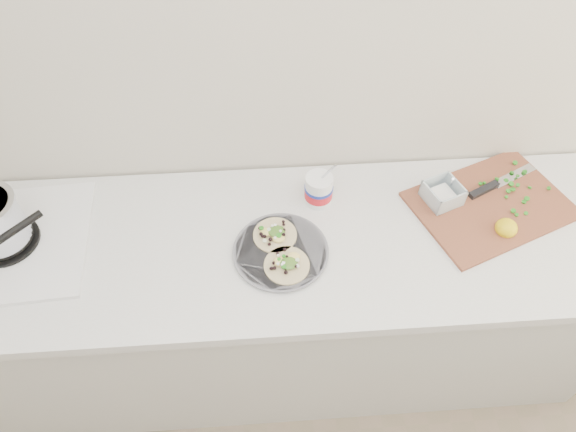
{
  "coord_description": "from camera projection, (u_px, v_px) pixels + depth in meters",
  "views": [
    {
      "loc": [
        -0.06,
        0.44,
        2.24
      ],
      "look_at": [
        0.02,
        1.47,
        0.96
      ],
      "focal_mm": 32.0,
      "sensor_mm": 36.0,
      "label": 1
    }
  ],
  "objects": [
    {
      "name": "taco_plate",
      "position": [
        281.0,
        250.0,
        1.61
      ],
      "size": [
        0.3,
        0.3,
        0.04
      ],
      "rotation": [
        0.0,
        0.0,
        -0.02
      ],
      "color": "slate",
      "rests_on": "counter"
    },
    {
      "name": "tub",
      "position": [
        320.0,
        188.0,
        1.71
      ],
      "size": [
        0.1,
        0.1,
        0.21
      ],
      "rotation": [
        0.0,
        0.0,
        0.43
      ],
      "color": "white",
      "rests_on": "counter"
    },
    {
      "name": "counter",
      "position": [
        285.0,
        305.0,
        2.01
      ],
      "size": [
        2.44,
        0.66,
        0.9
      ],
      "color": "beige",
      "rests_on": "ground"
    },
    {
      "name": "cutboard",
      "position": [
        486.0,
        201.0,
        1.74
      ],
      "size": [
        0.6,
        0.51,
        0.08
      ],
      "rotation": [
        0.0,
        0.0,
        0.37
      ],
      "color": "brown",
      "rests_on": "counter"
    }
  ]
}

